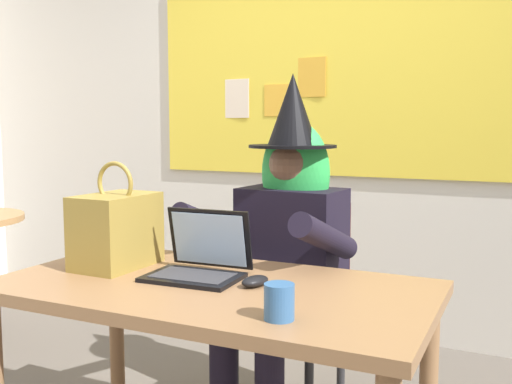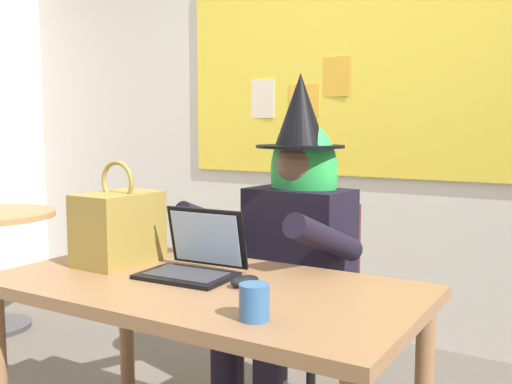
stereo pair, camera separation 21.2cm
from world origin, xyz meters
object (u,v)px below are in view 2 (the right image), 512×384
object	(u,v)px
chair_at_desk	(306,295)
coffee_mug	(254,302)
computer_mouse	(245,281)
handbag	(119,227)
desk_main	(203,310)
laptop	(194,260)
person_costumed	(291,234)

from	to	relation	value
chair_at_desk	coffee_mug	distance (m)	1.05
chair_at_desk	computer_mouse	xyz separation A→B (m)	(0.14, -0.70, 0.24)
computer_mouse	handbag	xyz separation A→B (m)	(-0.56, 0.02, 0.12)
computer_mouse	handbag	size ratio (longest dim) A/B	0.28
desk_main	laptop	bearing A→B (deg)	143.50
chair_at_desk	laptop	world-z (taller)	laptop
desk_main	coffee_mug	xyz separation A→B (m)	(0.34, -0.22, 0.14)
laptop	handbag	size ratio (longest dim) A/B	0.85
chair_at_desk	laptop	distance (m)	0.73
chair_at_desk	coffee_mug	bearing A→B (deg)	22.63
computer_mouse	coffee_mug	bearing A→B (deg)	-35.04
person_costumed	chair_at_desk	bearing A→B (deg)	179.72
computer_mouse	desk_main	bearing A→B (deg)	-150.05
handbag	coffee_mug	size ratio (longest dim) A/B	3.98
desk_main	chair_at_desk	distance (m)	0.74
desk_main	chair_at_desk	size ratio (longest dim) A/B	1.55
computer_mouse	handbag	bearing A→B (deg)	-164.77
desk_main	computer_mouse	xyz separation A→B (m)	(0.14, 0.03, 0.11)
laptop	chair_at_desk	bearing A→B (deg)	79.18
laptop	computer_mouse	distance (m)	0.23
desk_main	chair_at_desk	bearing A→B (deg)	90.36
computer_mouse	coffee_mug	distance (m)	0.32
person_costumed	handbag	distance (m)	0.70
chair_at_desk	laptop	xyz separation A→B (m)	(-0.08, -0.67, 0.27)
laptop	desk_main	bearing A→B (deg)	-40.47
computer_mouse	handbag	world-z (taller)	handbag
desk_main	handbag	bearing A→B (deg)	173.40
person_costumed	laptop	bearing A→B (deg)	-4.41
chair_at_desk	laptop	bearing A→B (deg)	-4.02
handbag	coffee_mug	distance (m)	0.81
chair_at_desk	laptop	size ratio (longest dim) A/B	2.83
handbag	coffee_mug	bearing A→B (deg)	-19.58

